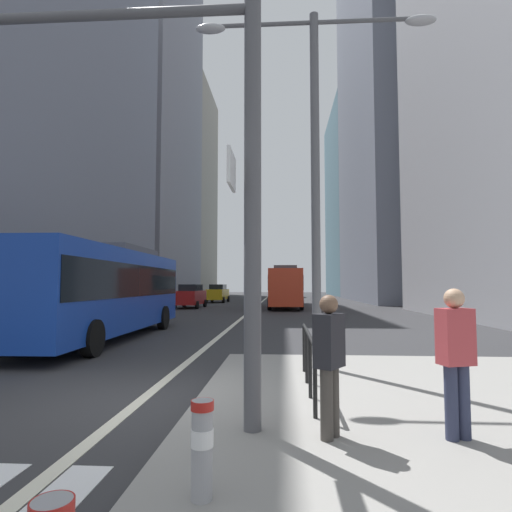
% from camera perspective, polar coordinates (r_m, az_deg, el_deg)
% --- Properties ---
extents(ground_plane, '(160.00, 160.00, 0.00)m').
position_cam_1_polar(ground_plane, '(27.07, -1.38, -7.97)').
color(ground_plane, '#303033').
extents(lane_centre_line, '(0.20, 80.00, 0.01)m').
position_cam_1_polar(lane_centre_line, '(37.02, -0.01, -6.86)').
color(lane_centre_line, beige).
rests_on(lane_centre_line, ground).
extents(office_tower_left_mid, '(12.10, 21.28, 47.76)m').
position_cam_1_polar(office_tower_left_mid, '(59.20, -15.47, 18.03)').
color(office_tower_left_mid, gray).
rests_on(office_tower_left_mid, ground).
extents(office_tower_left_far, '(10.61, 16.82, 37.44)m').
position_cam_1_polar(office_tower_left_far, '(78.57, -10.05, 8.52)').
color(office_tower_left_far, gray).
rests_on(office_tower_left_far, ground).
extents(office_tower_right_mid, '(12.33, 24.83, 49.09)m').
position_cam_1_polar(office_tower_right_mid, '(57.51, 19.23, 19.50)').
color(office_tower_right_mid, slate).
rests_on(office_tower_right_mid, ground).
extents(office_tower_right_far, '(11.55, 21.69, 33.45)m').
position_cam_1_polar(office_tower_right_far, '(79.87, 14.27, 6.92)').
color(office_tower_right_far, slate).
rests_on(office_tower_right_far, ground).
extents(city_bus_blue_oncoming, '(2.80, 10.94, 3.40)m').
position_cam_1_polar(city_bus_blue_oncoming, '(15.88, -19.89, -4.00)').
color(city_bus_blue_oncoming, '#14389E').
rests_on(city_bus_blue_oncoming, ground).
extents(city_bus_red_receding, '(2.71, 11.80, 3.40)m').
position_cam_1_polar(city_bus_red_receding, '(35.72, 3.96, -4.02)').
color(city_bus_red_receding, red).
rests_on(city_bus_red_receding, ground).
extents(car_oncoming_mid, '(2.13, 4.44, 1.94)m').
position_cam_1_polar(car_oncoming_mid, '(35.32, -8.86, -5.36)').
color(car_oncoming_mid, maroon).
rests_on(car_oncoming_mid, ground).
extents(car_receding_near, '(2.10, 4.39, 1.94)m').
position_cam_1_polar(car_receding_near, '(63.97, 5.46, -4.70)').
color(car_receding_near, '#B2A899').
rests_on(car_receding_near, ground).
extents(car_receding_far, '(2.06, 4.56, 1.94)m').
position_cam_1_polar(car_receding_far, '(61.04, 3.43, -4.75)').
color(car_receding_far, black).
rests_on(car_receding_far, ground).
extents(car_oncoming_far, '(2.17, 4.55, 1.94)m').
position_cam_1_polar(car_oncoming_far, '(46.15, -5.20, -5.03)').
color(car_oncoming_far, gold).
rests_on(car_oncoming_far, ground).
extents(traffic_signal_gantry, '(5.28, 0.65, 6.00)m').
position_cam_1_polar(traffic_signal_gantry, '(6.05, -17.70, 16.92)').
color(traffic_signal_gantry, '#515156').
rests_on(traffic_signal_gantry, median_island).
extents(street_lamp_post, '(5.50, 0.32, 8.00)m').
position_cam_1_polar(street_lamp_post, '(9.96, 7.99, 15.80)').
color(street_lamp_post, '#56565B').
rests_on(street_lamp_post, median_island).
extents(bollard_left, '(0.20, 0.20, 0.81)m').
position_cam_1_polar(bollard_left, '(3.89, -7.31, -23.90)').
color(bollard_left, '#99999E').
rests_on(bollard_left, median_island).
extents(pedestrian_railing, '(0.06, 3.08, 0.98)m').
position_cam_1_polar(pedestrian_railing, '(7.41, 7.09, -12.39)').
color(pedestrian_railing, black).
rests_on(pedestrian_railing, median_island).
extents(pedestrian_waiting, '(0.41, 0.45, 1.66)m').
position_cam_1_polar(pedestrian_waiting, '(5.18, 9.90, -13.45)').
color(pedestrian_waiting, '#423D38').
rests_on(pedestrian_waiting, median_island).
extents(pedestrian_far, '(0.43, 0.34, 1.74)m').
position_cam_1_polar(pedestrian_far, '(5.56, 25.43, -11.95)').
color(pedestrian_far, '#2D334C').
rests_on(pedestrian_far, median_island).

